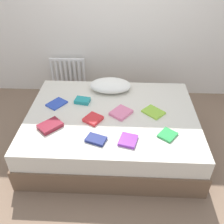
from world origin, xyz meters
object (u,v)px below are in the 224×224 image
at_px(textbook_pink, 121,113).
at_px(textbook_purple, 128,140).
at_px(textbook_teal, 82,101).
at_px(textbook_lime, 153,112).
at_px(pillow, 110,85).
at_px(textbook_blue, 57,104).
at_px(textbook_red, 93,119).
at_px(radiator, 68,74).
at_px(textbook_maroon, 50,126).
at_px(textbook_navy, 96,139).
at_px(bed, 112,130).
at_px(textbook_green, 168,135).

relative_size(textbook_pink, textbook_purple, 1.19).
distance_m(textbook_teal, textbook_lime, 0.87).
bearing_deg(textbook_pink, textbook_purple, -132.54).
relative_size(pillow, textbook_blue, 2.46).
bearing_deg(textbook_purple, textbook_lime, 74.01).
bearing_deg(textbook_red, radiator, 144.37).
bearing_deg(textbook_red, textbook_blue, -179.39).
bearing_deg(textbook_maroon, textbook_purple, -58.31).
relative_size(textbook_maroon, textbook_blue, 1.07).
bearing_deg(textbook_navy, textbook_red, 121.43).
distance_m(textbook_teal, textbook_maroon, 0.57).
height_order(radiator, textbook_red, radiator).
height_order(textbook_teal, textbook_purple, textbook_teal).
height_order(pillow, textbook_navy, pillow).
xyz_separation_m(textbook_blue, textbook_purple, (0.87, -0.62, 0.01)).
distance_m(textbook_pink, textbook_red, 0.34).
relative_size(pillow, textbook_navy, 2.74).
distance_m(textbook_pink, textbook_maroon, 0.81).
bearing_deg(textbook_blue, bed, -66.82).
bearing_deg(radiator, textbook_red, -67.58).
xyz_separation_m(pillow, textbook_green, (0.64, -0.88, -0.06)).
distance_m(textbook_maroon, textbook_blue, 0.44).
height_order(bed, textbook_lime, textbook_lime).
bearing_deg(textbook_maroon, textbook_teal, 14.77).
bearing_deg(textbook_teal, textbook_green, -20.23).
bearing_deg(pillow, textbook_pink, -74.03).
distance_m(textbook_red, textbook_purple, 0.51).
distance_m(textbook_maroon, textbook_lime, 1.18).
xyz_separation_m(pillow, textbook_red, (-0.16, -0.66, -0.05)).
distance_m(textbook_pink, textbook_navy, 0.52).
xyz_separation_m(radiator, textbook_red, (0.55, -1.34, 0.16)).
bearing_deg(textbook_navy, textbook_purple, 20.28).
relative_size(textbook_lime, textbook_purple, 1.21).
bearing_deg(textbook_blue, textbook_maroon, -140.33).
xyz_separation_m(textbook_pink, textbook_blue, (-0.79, 0.16, -0.01)).
bearing_deg(textbook_blue, textbook_navy, -103.11).
xyz_separation_m(textbook_red, textbook_lime, (0.69, 0.17, -0.01)).
bearing_deg(textbook_teal, bed, -19.05).
distance_m(textbook_pink, textbook_teal, 0.53).
distance_m(textbook_purple, textbook_navy, 0.32).
bearing_deg(textbook_teal, textbook_maroon, -108.79).
height_order(textbook_green, textbook_purple, textbook_purple).
relative_size(radiator, textbook_red, 3.12).
xyz_separation_m(radiator, textbook_teal, (0.38, -0.99, 0.16)).
height_order(textbook_pink, textbook_maroon, textbook_maroon).
height_order(pillow, textbook_green, pillow).
relative_size(pillow, textbook_teal, 3.03).
height_order(pillow, textbook_teal, pillow).
bearing_deg(bed, radiator, 122.21).
bearing_deg(pillow, textbook_red, -103.70).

